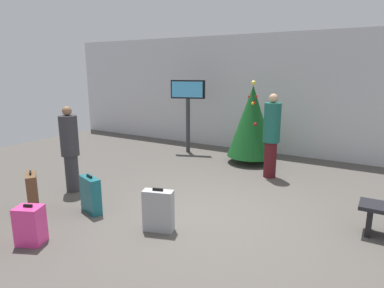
{
  "coord_description": "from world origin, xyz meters",
  "views": [
    {
      "loc": [
        2.42,
        -4.59,
        2.44
      ],
      "look_at": [
        -1.02,
        1.21,
        0.9
      ],
      "focal_mm": 30.89,
      "sensor_mm": 36.0,
      "label": 1
    }
  ],
  "objects_px": {
    "traveller_0": "(271,134)",
    "suitcase_1": "(33,193)",
    "traveller_1": "(70,147)",
    "suitcase_0": "(30,225)",
    "suitcase_2": "(158,211)",
    "suitcase_3": "(91,195)",
    "flight_info_kiosk": "(188,101)",
    "holiday_tree": "(252,121)"
  },
  "relations": [
    {
      "from": "holiday_tree",
      "to": "suitcase_0",
      "type": "bearing_deg",
      "value": -102.09
    },
    {
      "from": "traveller_0",
      "to": "suitcase_3",
      "type": "xyz_separation_m",
      "value": [
        -2.07,
        -3.46,
        -0.69
      ]
    },
    {
      "from": "flight_info_kiosk",
      "to": "suitcase_1",
      "type": "bearing_deg",
      "value": -90.76
    },
    {
      "from": "holiday_tree",
      "to": "suitcase_1",
      "type": "xyz_separation_m",
      "value": [
        -2.11,
        -4.88,
        -0.76
      ]
    },
    {
      "from": "traveller_0",
      "to": "suitcase_1",
      "type": "xyz_separation_m",
      "value": [
        -2.91,
        -3.98,
        -0.66
      ]
    },
    {
      "from": "flight_info_kiosk",
      "to": "suitcase_1",
      "type": "relative_size",
      "value": 2.87
    },
    {
      "from": "suitcase_0",
      "to": "suitcase_1",
      "type": "height_order",
      "value": "suitcase_1"
    },
    {
      "from": "traveller_1",
      "to": "suitcase_0",
      "type": "height_order",
      "value": "traveller_1"
    },
    {
      "from": "traveller_0",
      "to": "suitcase_0",
      "type": "height_order",
      "value": "traveller_0"
    },
    {
      "from": "suitcase_1",
      "to": "suitcase_2",
      "type": "distance_m",
      "value": 2.33
    },
    {
      "from": "suitcase_3",
      "to": "holiday_tree",
      "type": "bearing_deg",
      "value": 73.84
    },
    {
      "from": "flight_info_kiosk",
      "to": "traveller_0",
      "type": "bearing_deg",
      "value": -20.39
    },
    {
      "from": "traveller_0",
      "to": "traveller_1",
      "type": "xyz_separation_m",
      "value": [
        -3.17,
        -2.92,
        -0.09
      ]
    },
    {
      "from": "suitcase_0",
      "to": "suitcase_1",
      "type": "relative_size",
      "value": 0.81
    },
    {
      "from": "holiday_tree",
      "to": "suitcase_1",
      "type": "height_order",
      "value": "holiday_tree"
    },
    {
      "from": "suitcase_2",
      "to": "suitcase_3",
      "type": "xyz_separation_m",
      "value": [
        -1.41,
        -0.05,
        -0.01
      ]
    },
    {
      "from": "traveller_1",
      "to": "traveller_0",
      "type": "bearing_deg",
      "value": 42.67
    },
    {
      "from": "flight_info_kiosk",
      "to": "traveller_1",
      "type": "height_order",
      "value": "flight_info_kiosk"
    },
    {
      "from": "holiday_tree",
      "to": "traveller_1",
      "type": "relative_size",
      "value": 1.24
    },
    {
      "from": "suitcase_0",
      "to": "suitcase_3",
      "type": "distance_m",
      "value": 1.19
    },
    {
      "from": "suitcase_2",
      "to": "traveller_0",
      "type": "bearing_deg",
      "value": 79.09
    },
    {
      "from": "suitcase_1",
      "to": "suitcase_3",
      "type": "relative_size",
      "value": 1.1
    },
    {
      "from": "holiday_tree",
      "to": "traveller_1",
      "type": "xyz_separation_m",
      "value": [
        -2.37,
        -3.82,
        -0.2
      ]
    },
    {
      "from": "suitcase_3",
      "to": "traveller_1",
      "type": "bearing_deg",
      "value": 154.21
    },
    {
      "from": "suitcase_1",
      "to": "suitcase_2",
      "type": "xyz_separation_m",
      "value": [
        2.26,
        0.57,
        -0.02
      ]
    },
    {
      "from": "traveller_0",
      "to": "suitcase_1",
      "type": "height_order",
      "value": "traveller_0"
    },
    {
      "from": "traveller_1",
      "to": "suitcase_1",
      "type": "height_order",
      "value": "traveller_1"
    },
    {
      "from": "traveller_0",
      "to": "suitcase_2",
      "type": "bearing_deg",
      "value": -100.91
    },
    {
      "from": "flight_info_kiosk",
      "to": "suitcase_0",
      "type": "height_order",
      "value": "flight_info_kiosk"
    },
    {
      "from": "traveller_0",
      "to": "suitcase_0",
      "type": "bearing_deg",
      "value": -113.19
    },
    {
      "from": "suitcase_0",
      "to": "suitcase_3",
      "type": "relative_size",
      "value": 0.89
    },
    {
      "from": "holiday_tree",
      "to": "suitcase_0",
      "type": "relative_size",
      "value": 3.62
    },
    {
      "from": "traveller_1",
      "to": "suitcase_2",
      "type": "height_order",
      "value": "traveller_1"
    },
    {
      "from": "flight_info_kiosk",
      "to": "traveller_1",
      "type": "relative_size",
      "value": 1.22
    },
    {
      "from": "suitcase_3",
      "to": "suitcase_2",
      "type": "bearing_deg",
      "value": 2.01
    },
    {
      "from": "holiday_tree",
      "to": "traveller_0",
      "type": "height_order",
      "value": "holiday_tree"
    },
    {
      "from": "suitcase_3",
      "to": "traveller_0",
      "type": "bearing_deg",
      "value": 59.14
    },
    {
      "from": "traveller_1",
      "to": "suitcase_3",
      "type": "distance_m",
      "value": 1.37
    },
    {
      "from": "traveller_0",
      "to": "suitcase_1",
      "type": "distance_m",
      "value": 4.97
    },
    {
      "from": "suitcase_1",
      "to": "traveller_0",
      "type": "bearing_deg",
      "value": 53.78
    },
    {
      "from": "traveller_1",
      "to": "suitcase_3",
      "type": "relative_size",
      "value": 2.58
    },
    {
      "from": "traveller_0",
      "to": "suitcase_3",
      "type": "distance_m",
      "value": 4.09
    }
  ]
}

